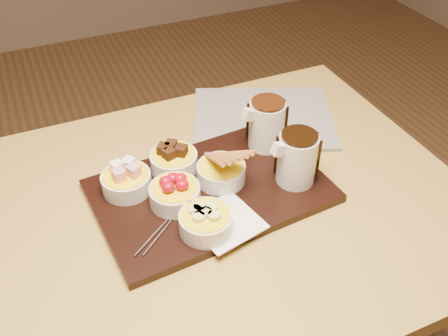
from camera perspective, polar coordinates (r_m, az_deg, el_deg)
name	(u,v)px	position (r m, az deg, el deg)	size (l,w,h in m)	color
dining_table	(176,246)	(1.06, -5.51, -8.89)	(1.20, 0.80, 0.75)	#A8883E
serving_board	(211,191)	(1.02, -1.55, -2.63)	(0.46, 0.30, 0.02)	black
napkin	(225,222)	(0.94, 0.14, -6.17)	(0.12, 0.12, 0.00)	white
bowl_marshmallows	(127,182)	(1.02, -11.07, -1.61)	(0.10, 0.10, 0.04)	beige
bowl_cake	(174,162)	(1.05, -5.74, 0.73)	(0.10, 0.10, 0.04)	beige
bowl_strawberries	(175,195)	(0.97, -5.64, -3.09)	(0.10, 0.10, 0.04)	beige
bowl_biscotti	(221,173)	(1.02, -0.33, -0.60)	(0.10, 0.10, 0.04)	beige
bowl_bananas	(206,223)	(0.92, -2.07, -6.26)	(0.10, 0.10, 0.04)	beige
pitcher_dark_chocolate	(297,159)	(1.01, 8.34, 1.02)	(0.08, 0.08, 0.11)	silver
pitcher_milk_chocolate	(267,125)	(1.10, 4.91, 4.93)	(0.08, 0.08, 0.11)	silver
fondue_skewers	(176,210)	(0.97, -5.52, -4.84)	(0.26, 0.03, 0.01)	silver
newspaper	(263,118)	(1.24, 4.48, 5.77)	(0.34, 0.27, 0.01)	beige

